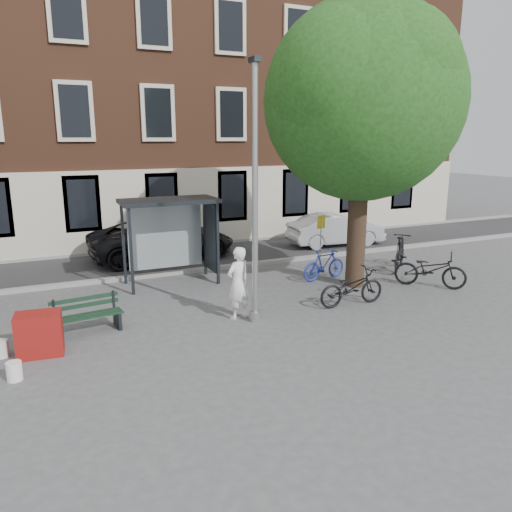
{
  "coord_description": "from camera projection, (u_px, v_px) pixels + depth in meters",
  "views": [
    {
      "loc": [
        -4.77,
        -10.53,
        4.4
      ],
      "look_at": [
        0.45,
        0.92,
        1.4
      ],
      "focal_mm": 35.0,
      "sensor_mm": 36.0,
      "label": 1
    }
  ],
  "objects": [
    {
      "name": "ground",
      "position": [
        255.0,
        321.0,
        12.26
      ],
      "size": [
        90.0,
        90.0,
        0.0
      ],
      "primitive_type": "plane",
      "color": "#4C4C4F",
      "rests_on": "ground"
    },
    {
      "name": "road",
      "position": [
        177.0,
        259.0,
        18.46
      ],
      "size": [
        40.0,
        4.0,
        0.01
      ],
      "primitive_type": "cube",
      "color": "#28282B",
      "rests_on": "ground"
    },
    {
      "name": "curb_near",
      "position": [
        193.0,
        271.0,
        16.67
      ],
      "size": [
        40.0,
        0.25,
        0.12
      ],
      "primitive_type": "cube",
      "color": "gray",
      "rests_on": "ground"
    },
    {
      "name": "curb_far",
      "position": [
        164.0,
        247.0,
        20.21
      ],
      "size": [
        40.0,
        0.25,
        0.12
      ],
      "primitive_type": "cube",
      "color": "gray",
      "rests_on": "ground"
    },
    {
      "name": "building_row",
      "position": [
        134.0,
        77.0,
        22.15
      ],
      "size": [
        30.0,
        8.0,
        14.0
      ],
      "primitive_type": "cube",
      "color": "brown",
      "rests_on": "ground"
    },
    {
      "name": "lamppost",
      "position": [
        255.0,
        209.0,
        11.61
      ],
      "size": [
        0.28,
        0.35,
        6.11
      ],
      "color": "#9EA0A3",
      "rests_on": "ground"
    },
    {
      "name": "tree_right",
      "position": [
        366.0,
        92.0,
        13.8
      ],
      "size": [
        5.76,
        5.6,
        8.2
      ],
      "color": "black",
      "rests_on": "ground"
    },
    {
      "name": "bus_shelter",
      "position": [
        181.0,
        221.0,
        15.2
      ],
      "size": [
        2.85,
        1.45,
        2.62
      ],
      "color": "#1E2328",
      "rests_on": "ground"
    },
    {
      "name": "painter",
      "position": [
        238.0,
        283.0,
        12.26
      ],
      "size": [
        0.77,
        0.63,
        1.82
      ],
      "primitive_type": "imported",
      "rotation": [
        0.0,
        0.0,
        3.48
      ],
      "color": "white",
      "rests_on": "ground"
    },
    {
      "name": "bench",
      "position": [
        87.0,
        317.0,
        11.46
      ],
      "size": [
        1.62,
        0.7,
        0.81
      ],
      "rotation": [
        0.0,
        0.0,
        0.12
      ],
      "color": "#1E2328",
      "rests_on": "ground"
    },
    {
      "name": "bike_a",
      "position": [
        352.0,
        287.0,
        13.3
      ],
      "size": [
        1.94,
        0.71,
        1.01
      ],
      "primitive_type": "imported",
      "rotation": [
        0.0,
        0.0,
        1.55
      ],
      "color": "black",
      "rests_on": "ground"
    },
    {
      "name": "bike_b",
      "position": [
        324.0,
        265.0,
        15.73
      ],
      "size": [
        1.67,
        0.69,
        0.98
      ],
      "primitive_type": "imported",
      "rotation": [
        0.0,
        0.0,
        1.71
      ],
      "color": "#1B2E98",
      "rests_on": "ground"
    },
    {
      "name": "bike_c",
      "position": [
        430.0,
        269.0,
        14.93
      ],
      "size": [
        1.95,
        1.99,
        1.09
      ],
      "primitive_type": "imported",
      "rotation": [
        0.0,
        0.0,
        0.76
      ],
      "color": "black",
      "rests_on": "ground"
    },
    {
      "name": "bike_d",
      "position": [
        400.0,
        252.0,
        16.9
      ],
      "size": [
        1.87,
        1.78,
        1.21
      ],
      "primitive_type": "imported",
      "rotation": [
        0.0,
        0.0,
        2.31
      ],
      "color": "black",
      "rests_on": "ground"
    },
    {
      "name": "car_dark",
      "position": [
        163.0,
        239.0,
        18.41
      ],
      "size": [
        5.44,
        2.74,
        1.48
      ],
      "primitive_type": "imported",
      "rotation": [
        0.0,
        0.0,
        1.63
      ],
      "color": "black",
      "rests_on": "ground"
    },
    {
      "name": "car_silver",
      "position": [
        336.0,
        229.0,
        20.76
      ],
      "size": [
        4.13,
        1.75,
        1.32
      ],
      "primitive_type": "imported",
      "rotation": [
        0.0,
        0.0,
        1.48
      ],
      "color": "#B0B4B9",
      "rests_on": "ground"
    },
    {
      "name": "red_stand",
      "position": [
        39.0,
        334.0,
        10.27
      ],
      "size": [
        0.96,
        0.69,
        0.9
      ],
      "primitive_type": "cube",
      "rotation": [
        0.0,
        0.0,
        -0.1
      ],
      "color": "maroon",
      "rests_on": "ground"
    },
    {
      "name": "blue_crate",
      "position": [
        50.0,
        337.0,
        11.0
      ],
      "size": [
        0.59,
        0.46,
        0.2
      ],
      "primitive_type": "cube",
      "rotation": [
        0.0,
        0.0,
        -0.11
      ],
      "color": "navy",
      "rests_on": "ground"
    },
    {
      "name": "bucket_b",
      "position": [
        14.0,
        371.0,
        9.23
      ],
      "size": [
        0.36,
        0.36,
        0.36
      ],
      "primitive_type": "cylinder",
      "rotation": [
        0.0,
        0.0,
        -0.38
      ],
      "color": "white",
      "rests_on": "ground"
    },
    {
      "name": "bucket_c",
      "position": [
        1.0,
        349.0,
        10.22
      ],
      "size": [
        0.33,
        0.33,
        0.36
      ],
      "primitive_type": "cylinder",
      "rotation": [
        0.0,
        0.0,
        0.2
      ],
      "color": "silver",
      "rests_on": "ground"
    },
    {
      "name": "notice_sign",
      "position": [
        321.0,
        231.0,
        16.42
      ],
      "size": [
        0.33,
        0.09,
        1.91
      ],
      "rotation": [
        0.0,
        0.0,
        0.19
      ],
      "color": "#9EA0A3",
      "rests_on": "ground"
    }
  ]
}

